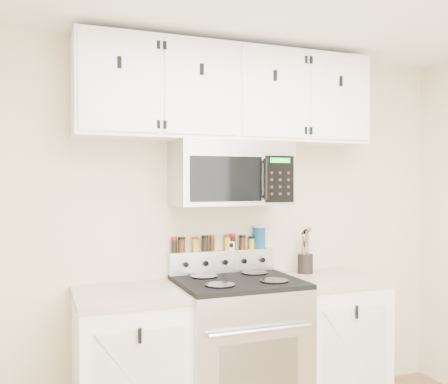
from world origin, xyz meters
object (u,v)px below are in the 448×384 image
utensil_crock (305,262)px  microwave (231,173)px  range (238,351)px  salt_canister (259,237)px

utensil_crock → microwave: bearing=-174.8°
range → microwave: (0.00, 0.13, 1.14)m
microwave → salt_canister: 0.55m
microwave → utensil_crock: bearing=5.2°
microwave → utensil_crock: microwave is taller
range → microwave: bearing=89.8°
range → salt_canister: bearing=45.4°
range → microwave: 1.15m
salt_canister → microwave: bearing=-150.7°
range → utensil_crock: size_ratio=3.45×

